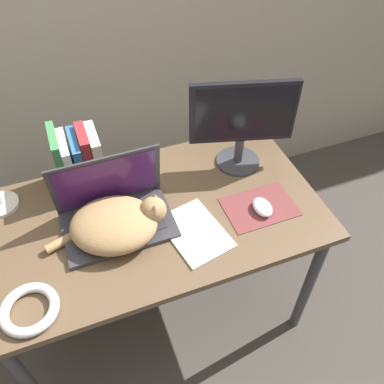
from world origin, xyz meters
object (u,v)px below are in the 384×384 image
object	(u,v)px
cat	(117,223)
notepad	(195,232)
laptop	(115,212)
book_row	(78,160)
computer_mouse	(262,207)
webcam	(121,160)
external_monitor	(242,121)
cable_coil	(29,309)

from	to	relation	value
cat	notepad	distance (m)	0.27
laptop	book_row	size ratio (longest dim) A/B	1.52
computer_mouse	webcam	size ratio (longest dim) A/B	1.29
notepad	webcam	size ratio (longest dim) A/B	3.87
cat	webcam	world-z (taller)	cat
external_monitor	notepad	size ratio (longest dim) A/B	1.37
external_monitor	notepad	distance (m)	0.46
cable_coil	notepad	xyz separation A→B (m)	(0.57, 0.10, -0.01)
external_monitor	webcam	distance (m)	0.50
cable_coil	webcam	xyz separation A→B (m)	(0.41, 0.51, 0.03)
external_monitor	cable_coil	bearing A→B (deg)	-156.28
cable_coil	external_monitor	bearing A→B (deg)	23.72
cable_coil	cat	bearing A→B (deg)	31.09
cat	book_row	world-z (taller)	book_row
notepad	cable_coil	bearing A→B (deg)	-169.80
cable_coil	webcam	world-z (taller)	webcam
webcam	book_row	bearing A→B (deg)	-172.96
cat	computer_mouse	distance (m)	0.53
computer_mouse	book_row	bearing A→B (deg)	146.74
laptop	webcam	xyz separation A→B (m)	(0.08, 0.26, -0.00)
notepad	computer_mouse	bearing A→B (deg)	1.62
cat	computer_mouse	bearing A→B (deg)	-9.02
cable_coil	computer_mouse	bearing A→B (deg)	7.51
webcam	computer_mouse	bearing A→B (deg)	-43.31
cat	external_monitor	world-z (taller)	external_monitor
laptop	notepad	distance (m)	0.29
external_monitor	laptop	bearing A→B (deg)	-166.79
laptop	notepad	size ratio (longest dim) A/B	1.35
cable_coil	book_row	bearing A→B (deg)	62.84
computer_mouse	notepad	distance (m)	0.27
computer_mouse	webcam	distance (m)	0.59
book_row	cable_coil	distance (m)	0.56
external_monitor	notepad	bearing A→B (deg)	-136.80
book_row	notepad	world-z (taller)	book_row
book_row	webcam	size ratio (longest dim) A/B	3.44
cat	cable_coil	distance (m)	0.38
computer_mouse	cable_coil	size ratio (longest dim) A/B	0.53
laptop	webcam	distance (m)	0.27
cat	computer_mouse	world-z (taller)	cat
webcam	laptop	bearing A→B (deg)	-107.93
cat	cable_coil	world-z (taller)	cat
cable_coil	webcam	bearing A→B (deg)	51.33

